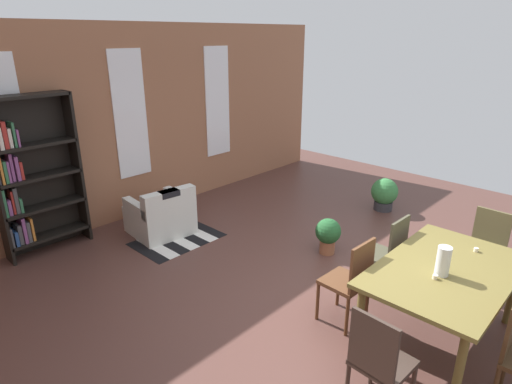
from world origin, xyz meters
TOP-DOWN VIEW (x-y plane):
  - ground_plane at (0.00, 0.00)m, footprint 10.37×10.37m
  - back_wall_brick at (0.00, 4.05)m, footprint 8.63×0.12m
  - window_pane_0 at (-1.78, 3.98)m, footprint 0.55×0.02m
  - window_pane_1 at (0.00, 3.98)m, footprint 0.55×0.02m
  - window_pane_2 at (1.78, 3.98)m, footprint 0.55×0.02m
  - dining_table at (0.28, -0.82)m, footprint 1.69×1.07m
  - vase_on_table at (0.14, -0.82)m, footprint 0.12×0.12m
  - tealight_candle_0 at (0.81, -0.90)m, footprint 0.04×0.04m
  - tealight_candle_1 at (0.03, -0.81)m, footprint 0.04×0.04m
  - dining_chair_far_left at (-0.10, -0.06)m, footprint 0.42×0.42m
  - dining_chair_far_right at (0.66, -0.06)m, footprint 0.41×0.41m
  - dining_chair_head_left at (-0.94, -0.82)m, footprint 0.42×0.42m
  - dining_chair_head_right at (1.50, -0.82)m, footprint 0.41×0.41m
  - bookshelf_tall at (-1.62, 3.81)m, footprint 1.07×0.28m
  - armchair_white at (-0.18, 3.09)m, footprint 0.88×0.88m
  - potted_plant_by_shelf at (2.92, 1.14)m, footprint 0.44×0.44m
  - potted_plant_corner at (1.00, 0.95)m, footprint 0.34×0.34m
  - striped_rug at (-0.16, 2.75)m, footprint 1.21×0.82m

SIDE VIEW (x-z plane):
  - ground_plane at x=0.00m, z-range 0.00..0.00m
  - striped_rug at x=-0.16m, z-range 0.00..0.01m
  - armchair_white at x=-0.18m, z-range -0.10..0.65m
  - potted_plant_corner at x=1.00m, z-range 0.04..0.53m
  - potted_plant_by_shelf at x=2.92m, z-range 0.02..0.57m
  - dining_chair_far_left at x=-0.10m, z-range 0.04..0.99m
  - dining_chair_far_right at x=0.66m, z-range 0.04..0.99m
  - dining_chair_head_left at x=-0.94m, z-range 0.04..0.99m
  - dining_chair_head_right at x=1.50m, z-range 0.04..0.99m
  - dining_table at x=0.28m, z-range 0.30..1.08m
  - tealight_candle_0 at x=0.81m, z-range 0.78..0.82m
  - tealight_candle_1 at x=0.03m, z-range 0.78..0.82m
  - vase_on_table at x=0.14m, z-range 0.78..1.05m
  - bookshelf_tall at x=-1.62m, z-range 0.00..2.11m
  - back_wall_brick at x=0.00m, z-range 0.00..2.98m
  - window_pane_0 at x=-1.78m, z-range 0.67..2.60m
  - window_pane_1 at x=0.00m, z-range 0.67..2.60m
  - window_pane_2 at x=1.78m, z-range 0.67..2.60m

